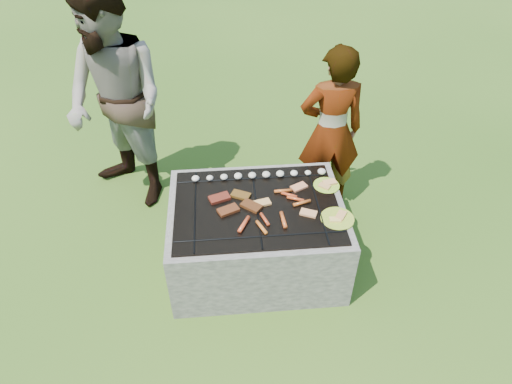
% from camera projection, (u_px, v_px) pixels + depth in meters
% --- Properties ---
extents(lawn, '(60.00, 60.00, 0.00)m').
position_uv_depth(lawn, '(257.00, 261.00, 3.74)').
color(lawn, '#264C13').
rests_on(lawn, ground).
extents(fire_pit, '(1.30, 1.00, 0.62)m').
position_uv_depth(fire_pit, '(257.00, 237.00, 3.56)').
color(fire_pit, '#A69F94').
rests_on(fire_pit, ground).
extents(mushrooms, '(1.06, 0.06, 0.04)m').
position_uv_depth(mushrooms, '(260.00, 175.00, 3.59)').
color(mushrooms, white).
rests_on(mushrooms, fire_pit).
extents(pork_slabs, '(0.40, 0.30, 0.02)m').
position_uv_depth(pork_slabs, '(235.00, 202.00, 3.36)').
color(pork_slabs, '#A02E1D').
rests_on(pork_slabs, fire_pit).
extents(sausages, '(0.56, 0.46, 0.03)m').
position_uv_depth(sausages, '(276.00, 211.00, 3.28)').
color(sausages, orange).
rests_on(sausages, fire_pit).
extents(bread_on_grate, '(0.46, 0.41, 0.02)m').
position_uv_depth(bread_on_grate, '(289.00, 200.00, 3.38)').
color(bread_on_grate, tan).
rests_on(bread_on_grate, fire_pit).
extents(plate_far, '(0.23, 0.23, 0.03)m').
position_uv_depth(plate_far, '(327.00, 185.00, 3.53)').
color(plate_far, '#D8F43A').
rests_on(plate_far, fire_pit).
extents(plate_near, '(0.26, 0.26, 0.03)m').
position_uv_depth(plate_near, '(337.00, 219.00, 3.24)').
color(plate_near, yellow).
rests_on(plate_near, fire_pit).
extents(cook, '(0.56, 0.37, 1.52)m').
position_uv_depth(cook, '(331.00, 131.00, 3.85)').
color(cook, gray).
rests_on(cook, ground).
extents(bystander, '(1.20, 1.20, 1.96)m').
position_uv_depth(bystander, '(117.00, 103.00, 3.77)').
color(bystander, '#A59889').
rests_on(bystander, ground).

